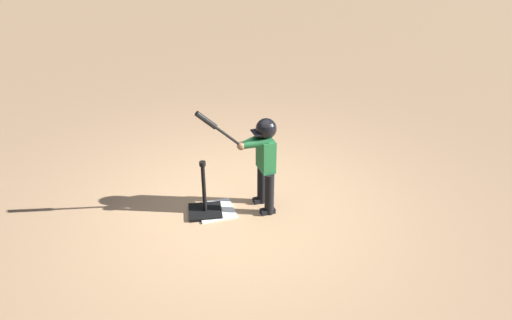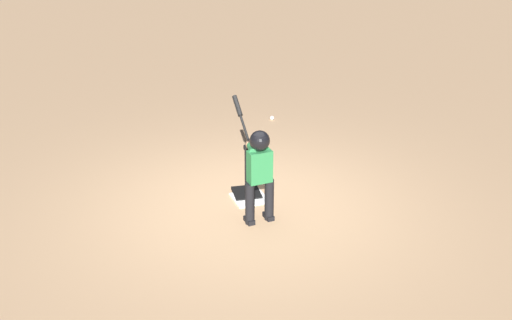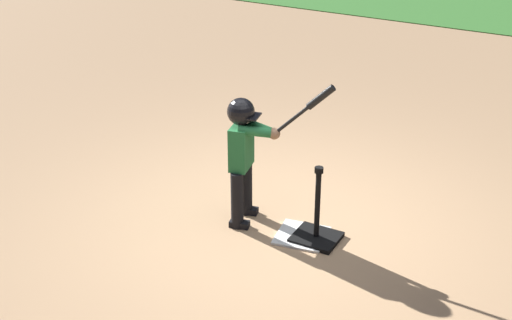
# 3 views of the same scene
# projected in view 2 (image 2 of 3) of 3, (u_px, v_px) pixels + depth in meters

# --- Properties ---
(ground_plane) EXTENTS (90.00, 90.00, 0.00)m
(ground_plane) POSITION_uv_depth(u_px,v_px,m) (249.00, 206.00, 7.85)
(ground_plane) COLOR tan
(home_plate) EXTENTS (0.50, 0.50, 0.02)m
(home_plate) POSITION_uv_depth(u_px,v_px,m) (250.00, 198.00, 8.03)
(home_plate) COLOR white
(home_plate) RESTS_ON ground_plane
(batting_tee) EXTENTS (0.40, 0.36, 0.72)m
(batting_tee) POSITION_uv_depth(u_px,v_px,m) (247.00, 187.00, 8.11)
(batting_tee) COLOR black
(batting_tee) RESTS_ON ground_plane
(batter_child) EXTENTS (0.94, 0.39, 1.42)m
(batter_child) POSITION_uv_depth(u_px,v_px,m) (259.00, 164.00, 7.20)
(batter_child) COLOR black
(batter_child) RESTS_ON ground_plane
(baseball) EXTENTS (0.07, 0.07, 0.07)m
(baseball) POSITION_uv_depth(u_px,v_px,m) (272.00, 118.00, 10.84)
(baseball) COLOR white
(baseball) RESTS_ON ground_plane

